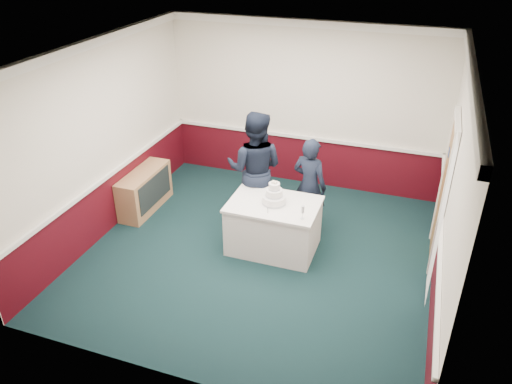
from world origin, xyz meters
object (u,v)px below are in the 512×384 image
(person_man, at_px, (255,169))
(person_woman, at_px, (309,185))
(champagne_flute, at_px, (303,210))
(cake_knife, at_px, (268,209))
(wedding_cake, at_px, (274,197))
(cake_table, at_px, (273,226))
(sideboard, at_px, (145,191))

(person_man, bearing_deg, person_woman, 178.07)
(person_man, bearing_deg, champagne_flute, 131.75)
(cake_knife, relative_size, person_man, 0.12)
(wedding_cake, bearing_deg, cake_table, -90.00)
(sideboard, relative_size, person_man, 0.63)
(sideboard, height_order, person_man, person_man)
(cake_table, distance_m, person_man, 1.01)
(person_woman, bearing_deg, cake_table, 79.08)
(sideboard, xyz_separation_m, wedding_cake, (2.44, -0.41, 0.55))
(cake_knife, xyz_separation_m, person_man, (-0.50, 0.86, 0.16))
(champagne_flute, xyz_separation_m, person_woman, (-0.15, 1.00, -0.14))
(wedding_cake, bearing_deg, cake_knife, -98.53)
(champagne_flute, distance_m, person_man, 1.39)
(champagne_flute, height_order, person_woman, person_woman)
(sideboard, xyz_separation_m, person_man, (1.91, 0.25, 0.60))
(cake_knife, bearing_deg, champagne_flute, -27.55)
(wedding_cake, height_order, person_woman, person_woman)
(cake_knife, height_order, person_man, person_man)
(sideboard, bearing_deg, person_man, 7.39)
(cake_knife, distance_m, champagne_flute, 0.55)
(champagne_flute, xyz_separation_m, person_man, (-1.03, 0.94, 0.03))
(cake_table, height_order, champagne_flute, champagne_flute)
(cake_table, height_order, person_man, person_man)
(sideboard, bearing_deg, person_woman, 6.27)
(wedding_cake, distance_m, cake_knife, 0.23)
(sideboard, height_order, cake_table, cake_table)
(cake_table, relative_size, champagne_flute, 6.44)
(wedding_cake, bearing_deg, sideboard, 170.41)
(cake_table, bearing_deg, person_woman, 63.76)
(person_woman, bearing_deg, sideboard, 21.60)
(person_man, relative_size, person_woman, 1.22)
(sideboard, height_order, person_woman, person_woman)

